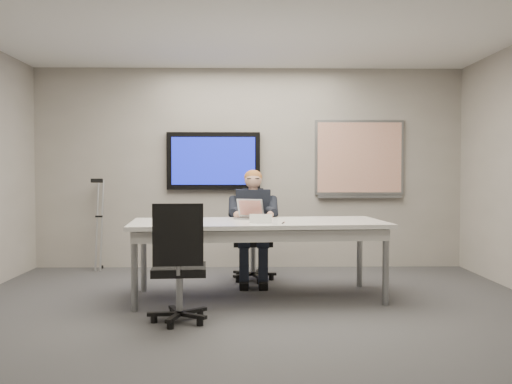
{
  "coord_description": "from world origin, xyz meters",
  "views": [
    {
      "loc": [
        -0.06,
        -5.03,
        1.34
      ],
      "look_at": [
        0.06,
        1.08,
        1.13
      ],
      "focal_mm": 40.0,
      "sensor_mm": 36.0,
      "label": 1
    }
  ],
  "objects_px": {
    "office_chair_far": "(253,253)",
    "seated_person": "(253,238)",
    "office_chair_near": "(179,286)",
    "conference_table": "(258,230)",
    "laptop": "(250,214)"
  },
  "relations": [
    {
      "from": "office_chair_far",
      "to": "seated_person",
      "type": "distance_m",
      "value": 0.34
    },
    {
      "from": "office_chair_far",
      "to": "office_chair_near",
      "type": "xyz_separation_m",
      "value": [
        -0.68,
        -2.06,
        -0.0
      ]
    },
    {
      "from": "seated_person",
      "to": "office_chair_near",
      "type": "bearing_deg",
      "value": -110.82
    },
    {
      "from": "conference_table",
      "to": "seated_person",
      "type": "relative_size",
      "value": 2.0
    },
    {
      "from": "seated_person",
      "to": "laptop",
      "type": "bearing_deg",
      "value": -94.38
    },
    {
      "from": "laptop",
      "to": "seated_person",
      "type": "bearing_deg",
      "value": 109.64
    },
    {
      "from": "conference_table",
      "to": "office_chair_far",
      "type": "distance_m",
      "value": 1.11
    },
    {
      "from": "conference_table",
      "to": "laptop",
      "type": "height_order",
      "value": "laptop"
    },
    {
      "from": "conference_table",
      "to": "office_chair_far",
      "type": "height_order",
      "value": "office_chair_far"
    },
    {
      "from": "office_chair_near",
      "to": "conference_table",
      "type": "bearing_deg",
      "value": -129.43
    },
    {
      "from": "conference_table",
      "to": "office_chair_far",
      "type": "xyz_separation_m",
      "value": [
        -0.04,
        1.04,
        -0.39
      ]
    },
    {
      "from": "office_chair_far",
      "to": "office_chair_near",
      "type": "height_order",
      "value": "office_chair_far"
    },
    {
      "from": "conference_table",
      "to": "laptop",
      "type": "xyz_separation_m",
      "value": [
        -0.08,
        0.27,
        0.15
      ]
    },
    {
      "from": "conference_table",
      "to": "seated_person",
      "type": "distance_m",
      "value": 0.8
    },
    {
      "from": "office_chair_far",
      "to": "laptop",
      "type": "distance_m",
      "value": 0.94
    }
  ]
}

